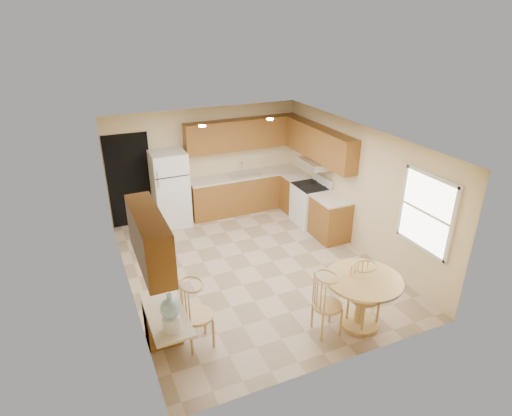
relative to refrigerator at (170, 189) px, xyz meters
name	(u,v)px	position (x,y,z in m)	size (l,w,h in m)	color
floor	(253,266)	(0.95, -2.40, -0.85)	(5.50, 5.50, 0.00)	tan
ceiling	(252,138)	(0.95, -2.40, 1.65)	(4.50, 5.50, 0.02)	white
wall_back	(206,162)	(0.95, 0.35, 0.40)	(4.50, 0.02, 2.50)	beige
wall_front	(340,289)	(0.95, -5.15, 0.40)	(4.50, 0.02, 2.50)	beige
wall_left	(123,230)	(-1.30, -2.40, 0.40)	(0.02, 5.50, 2.50)	beige
wall_right	(357,187)	(3.20, -2.40, 0.40)	(0.02, 5.50, 2.50)	beige
doorway	(130,181)	(-0.80, 0.34, 0.20)	(0.90, 0.02, 2.10)	black
base_cab_back	(246,193)	(1.83, 0.05, -0.42)	(2.75, 0.60, 0.87)	#8F5B24
counter_back	(246,175)	(1.83, 0.05, 0.04)	(2.75, 0.63, 0.04)	beige
base_cab_right_a	(297,195)	(2.90, -0.54, -0.42)	(0.60, 0.59, 0.87)	#8F5B24
counter_right_a	(297,177)	(2.90, -0.54, 0.04)	(0.63, 0.59, 0.04)	beige
base_cab_right_b	(330,219)	(2.90, -2.00, -0.42)	(0.60, 0.80, 0.87)	#8F5B24
counter_right_b	(331,199)	(2.90, -2.00, 0.04)	(0.63, 0.80, 0.04)	beige
upper_cab_back	(243,134)	(1.83, 0.19, 1.00)	(2.75, 0.33, 0.70)	#8F5B24
upper_cab_right	(319,143)	(3.04, -1.19, 1.00)	(0.33, 2.42, 0.70)	#8F5B24
upper_cab_left	(149,239)	(-1.13, -4.00, 1.00)	(0.33, 1.40, 0.70)	#8F5B24
sink	(245,174)	(1.80, 0.05, 0.06)	(0.78, 0.44, 0.01)	silver
range_hood	(315,163)	(2.95, -1.22, 0.57)	(0.50, 0.76, 0.14)	silver
desk_pedestal	(162,320)	(-1.05, -3.72, -0.49)	(0.48, 0.42, 0.72)	#8F5B24
desk_top	(166,313)	(-1.05, -4.10, -0.10)	(0.50, 1.20, 0.04)	beige
window	(427,212)	(3.18, -4.25, 0.65)	(0.06, 1.12, 1.30)	white
can_light_a	(202,126)	(0.45, -1.20, 1.63)	(0.14, 0.14, 0.02)	white
can_light_b	(270,119)	(1.85, -1.20, 1.63)	(0.14, 0.14, 0.02)	white
refrigerator	(170,189)	(0.00, 0.00, 0.00)	(0.75, 0.73, 1.70)	white
stove	(310,204)	(2.88, -1.22, -0.38)	(0.65, 0.76, 1.09)	white
dining_table	(362,295)	(1.78, -4.60, -0.30)	(1.14, 1.14, 0.84)	#DBB36D
chair_table_a	(332,302)	(1.23, -4.61, -0.25)	(0.44, 0.56, 0.99)	#DBB36D
chair_table_b	(369,294)	(1.83, -4.70, -0.23)	(0.45, 0.45, 1.01)	#DBB36D
chair_desk	(199,312)	(-0.60, -4.10, -0.22)	(0.46, 0.60, 1.04)	#DBB36D
water_crock	(171,314)	(-1.05, -4.47, 0.16)	(0.25, 0.25, 0.53)	white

